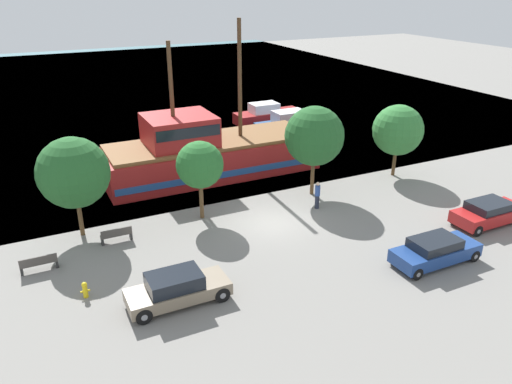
# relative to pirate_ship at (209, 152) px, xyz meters

# --- Properties ---
(ground_plane) EXTENTS (160.00, 160.00, 0.00)m
(ground_plane) POSITION_rel_pirate_ship_xyz_m (0.46, -8.97, -1.65)
(ground_plane) COLOR gray
(water_surface) EXTENTS (80.00, 80.00, 0.00)m
(water_surface) POSITION_rel_pirate_ship_xyz_m (0.46, 35.03, -1.65)
(water_surface) COLOR teal
(water_surface) RESTS_ON ground
(pirate_ship) EXTENTS (16.49, 5.11, 10.66)m
(pirate_ship) POSITION_rel_pirate_ship_xyz_m (0.00, 0.00, 0.00)
(pirate_ship) COLOR #A31E1E
(pirate_ship) RESTS_ON water_surface
(moored_boat_dockside) EXTENTS (7.14, 2.40, 2.07)m
(moored_boat_dockside) POSITION_rel_pirate_ship_xyz_m (10.66, 6.45, -0.88)
(moored_boat_dockside) COLOR navy
(moored_boat_dockside) RESTS_ON water_surface
(moored_boat_outer) EXTENTS (6.70, 2.33, 1.93)m
(moored_boat_outer) POSITION_rel_pirate_ship_xyz_m (10.25, 10.70, -0.92)
(moored_boat_outer) COLOR maroon
(moored_boat_outer) RESTS_ON water_surface
(parked_car_curb_front) EXTENTS (4.50, 1.88, 1.39)m
(parked_car_curb_front) POSITION_rel_pirate_ship_xyz_m (11.54, -14.50, -0.95)
(parked_car_curb_front) COLOR #B21E1E
(parked_car_curb_front) RESTS_ON ground_plane
(parked_car_curb_mid) EXTENTS (4.58, 1.80, 1.37)m
(parked_car_curb_mid) POSITION_rel_pirate_ship_xyz_m (5.60, -16.38, -0.97)
(parked_car_curb_mid) COLOR navy
(parked_car_curb_mid) RESTS_ON ground_plane
(parked_car_curb_rear) EXTENTS (4.45, 1.78, 1.47)m
(parked_car_curb_rear) POSITION_rel_pirate_ship_xyz_m (-6.90, -13.98, -0.92)
(parked_car_curb_rear) COLOR #7F705B
(parked_car_curb_rear) RESTS_ON ground_plane
(fire_hydrant) EXTENTS (0.42, 0.25, 0.76)m
(fire_hydrant) POSITION_rel_pirate_ship_xyz_m (-10.45, -11.77, -1.24)
(fire_hydrant) COLOR yellow
(fire_hydrant) RESTS_ON ground_plane
(bench_promenade_east) EXTENTS (1.72, 0.45, 0.85)m
(bench_promenade_east) POSITION_rel_pirate_ship_xyz_m (-12.11, -8.57, -1.21)
(bench_promenade_east) COLOR #4C4742
(bench_promenade_east) RESTS_ON ground_plane
(bench_promenade_west) EXTENTS (1.64, 0.45, 0.85)m
(bench_promenade_west) POSITION_rel_pirate_ship_xyz_m (-8.15, -7.31, -1.22)
(bench_promenade_west) COLOR #4C4742
(bench_promenade_west) RESTS_ON ground_plane
(pedestrian_walking_near) EXTENTS (0.32, 0.32, 1.73)m
(pedestrian_walking_near) POSITION_rel_pirate_ship_xyz_m (3.83, -8.37, -0.77)
(pedestrian_walking_near) COLOR #232838
(pedestrian_walking_near) RESTS_ON ground_plane
(tree_row_east) EXTENTS (3.80, 3.80, 5.58)m
(tree_row_east) POSITION_rel_pirate_ship_xyz_m (-9.68, -5.61, 2.02)
(tree_row_east) COLOR brown
(tree_row_east) RESTS_ON ground_plane
(tree_row_mideast) EXTENTS (2.72, 2.72, 4.70)m
(tree_row_mideast) POSITION_rel_pirate_ship_xyz_m (-2.99, -6.51, 1.67)
(tree_row_mideast) COLOR brown
(tree_row_mideast) RESTS_ON ground_plane
(tree_row_midwest) EXTENTS (3.76, 3.76, 5.83)m
(tree_row_midwest) POSITION_rel_pirate_ship_xyz_m (4.73, -6.34, 2.29)
(tree_row_midwest) COLOR brown
(tree_row_midwest) RESTS_ON ground_plane
(tree_row_west) EXTENTS (3.52, 3.52, 5.11)m
(tree_row_west) POSITION_rel_pirate_ship_xyz_m (11.80, -6.01, 1.69)
(tree_row_west) COLOR brown
(tree_row_west) RESTS_ON ground_plane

